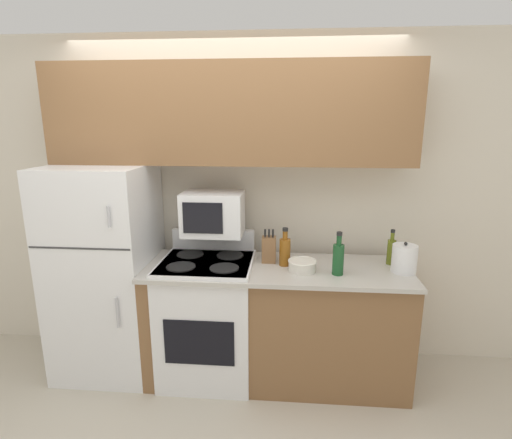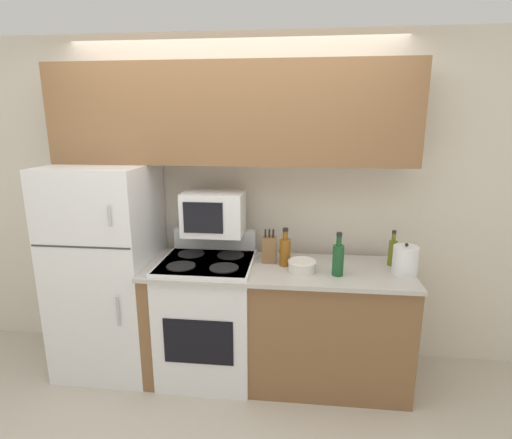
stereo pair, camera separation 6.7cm
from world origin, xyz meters
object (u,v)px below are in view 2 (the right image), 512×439
object	(u,v)px
refrigerator	(108,269)
kettle	(405,260)
knife_block	(269,249)
bottle_olive_oil	(393,252)
bowl	(302,266)
microwave	(214,213)
bottle_wine_green	(338,259)
bottle_whiskey	(285,251)
stove	(208,316)

from	to	relation	value
refrigerator	kettle	distance (m)	2.19
knife_block	bottle_olive_oil	world-z (taller)	bottle_olive_oil
refrigerator	bowl	world-z (taller)	refrigerator
bowl	knife_block	bearing A→B (deg)	145.72
microwave	bottle_wine_green	world-z (taller)	microwave
microwave	knife_block	xyz separation A→B (m)	(0.42, -0.05, -0.25)
bottle_whiskey	stove	bearing A→B (deg)	-176.75
refrigerator	bottle_whiskey	bearing A→B (deg)	-0.58
refrigerator	stove	bearing A→B (deg)	-3.34
bowl	bottle_whiskey	world-z (taller)	bottle_whiskey
kettle	microwave	bearing A→B (deg)	172.73
bowl	bottle_olive_oil	distance (m)	0.68
bottle_wine_green	bottle_whiskey	distance (m)	0.39
refrigerator	stove	distance (m)	0.86
stove	bottle_wine_green	xyz separation A→B (m)	(0.93, -0.12, 0.54)
bottle_whiskey	bottle_olive_oil	bearing A→B (deg)	6.65
stove	microwave	distance (m)	0.78
bottle_whiskey	refrigerator	bearing A→B (deg)	179.42
knife_block	bottle_whiskey	bearing A→B (deg)	-26.70
microwave	bowl	distance (m)	0.76
knife_block	bottle_whiskey	xyz separation A→B (m)	(0.12, -0.06, 0.01)
stove	kettle	bearing A→B (deg)	-1.24
kettle	refrigerator	bearing A→B (deg)	178.00
refrigerator	bottle_wine_green	size ratio (longest dim) A/B	5.34
bowl	bottle_wine_green	distance (m)	0.25
refrigerator	bottle_wine_green	bearing A→B (deg)	-5.36
bottle_whiskey	kettle	bearing A→B (deg)	-4.34
bottle_olive_oil	refrigerator	bearing A→B (deg)	-177.95
bottle_wine_green	kettle	size ratio (longest dim) A/B	1.38
refrigerator	microwave	world-z (taller)	refrigerator
microwave	knife_block	distance (m)	0.49
bottle_olive_oil	stove	bearing A→B (deg)	-174.79
bowl	bottle_olive_oil	bearing A→B (deg)	16.81
kettle	bottle_olive_oil	bearing A→B (deg)	108.91
refrigerator	bowl	distance (m)	1.49
bowl	bottle_whiskey	xyz separation A→B (m)	(-0.12, 0.11, 0.07)
microwave	bowl	xyz separation A→B (m)	(0.66, -0.22, -0.31)
microwave	kettle	world-z (taller)	microwave
stove	bowl	world-z (taller)	stove
stove	bottle_whiskey	world-z (taller)	bottle_whiskey
refrigerator	bottle_wine_green	distance (m)	1.74
bowl	kettle	bearing A→B (deg)	3.52
knife_block	bottle_whiskey	size ratio (longest dim) A/B	0.90
refrigerator	microwave	size ratio (longest dim) A/B	3.59
knife_block	bottle_olive_oil	size ratio (longest dim) A/B	0.97
stove	knife_block	size ratio (longest dim) A/B	4.26
stove	kettle	size ratio (longest dim) A/B	4.97
bottle_wine_green	bowl	bearing A→B (deg)	169.92
bowl	bottle_wine_green	world-z (taller)	bottle_wine_green
bowl	kettle	size ratio (longest dim) A/B	0.93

